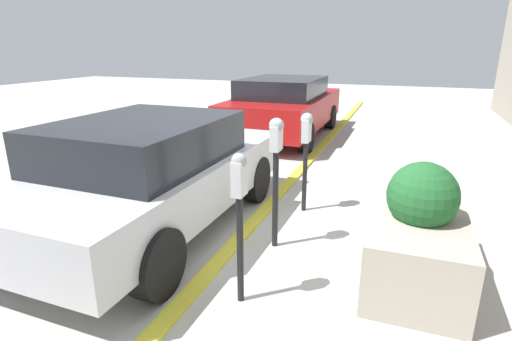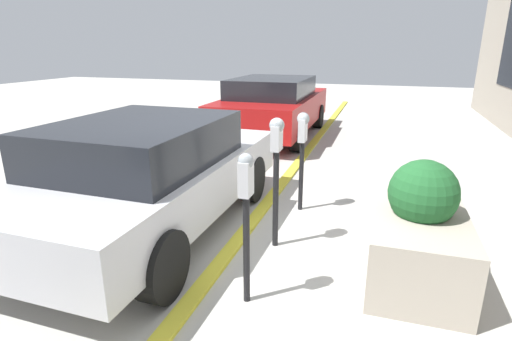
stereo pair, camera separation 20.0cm
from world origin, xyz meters
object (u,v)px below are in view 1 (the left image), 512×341
(parking_meter_nearest, at_px, (239,200))
(parking_meter_second, at_px, (276,157))
(parking_meter_middle, at_px, (306,140))
(planter_box, at_px, (417,237))
(parked_car_rear, at_px, (284,106))
(parked_car_middle, at_px, (151,171))

(parking_meter_nearest, height_order, parking_meter_second, parking_meter_second)
(parking_meter_middle, distance_m, planter_box, 1.96)
(parking_meter_nearest, xyz_separation_m, parking_meter_second, (1.06, 0.03, 0.09))
(parking_meter_second, bearing_deg, parked_car_rear, 15.63)
(parked_car_rear, bearing_deg, parking_meter_nearest, -166.29)
(parking_meter_middle, xyz_separation_m, parked_car_rear, (4.38, 1.59, -0.23))
(parking_meter_middle, distance_m, parked_car_middle, 1.99)
(parking_meter_second, xyz_separation_m, planter_box, (-0.18, -1.45, -0.59))
(parking_meter_second, bearing_deg, parked_car_middle, 92.34)
(parking_meter_nearest, relative_size, parked_car_middle, 0.33)
(parking_meter_second, xyz_separation_m, parked_car_middle, (-0.06, 1.53, -0.31))
(planter_box, bearing_deg, parking_meter_nearest, 121.97)
(planter_box, relative_size, parked_car_middle, 0.38)
(parking_meter_second, distance_m, planter_box, 1.57)
(planter_box, bearing_deg, parked_car_middle, 87.75)
(parking_meter_nearest, relative_size, parking_meter_second, 0.93)
(parking_meter_nearest, distance_m, planter_box, 1.74)
(parking_meter_middle, relative_size, parked_car_middle, 0.33)
(parking_meter_middle, bearing_deg, parking_meter_nearest, 179.22)
(parked_car_middle, xyz_separation_m, parked_car_rear, (5.55, 0.01, 0.03))
(parking_meter_nearest, relative_size, parked_car_rear, 0.30)
(parking_meter_nearest, bearing_deg, planter_box, -58.03)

